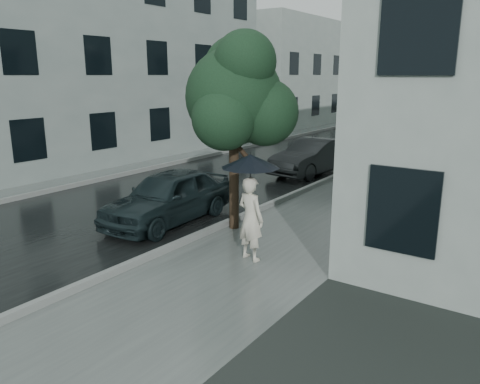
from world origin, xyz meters
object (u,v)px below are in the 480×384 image
Objects in this scene: street_tree at (236,95)px; car_near at (169,196)px; car_far at (314,157)px; pedestrian at (251,219)px; lamp_post at (363,92)px.

street_tree reaches higher than car_near.
car_far is (-1.32, 7.25, -2.68)m from street_tree.
street_tree reaches higher than pedestrian.
car_far is at bearing 100.35° from street_tree.
car_far is at bearing 84.79° from car_near.
street_tree is at bearing -70.98° from car_far.
pedestrian is 0.44× the size of car_near.
car_far is (-1.04, -2.23, -2.47)m from lamp_post.
street_tree is (-1.51, 1.62, 2.47)m from pedestrian.
lamp_post is 10.55m from car_near.
pedestrian is at bearing -46.98° from street_tree.
car_near reaches higher than car_far.
car_near is at bearing -84.28° from car_far.
lamp_post is at bearing 73.61° from car_far.
car_far is (-2.84, 8.88, -0.21)m from pedestrian.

